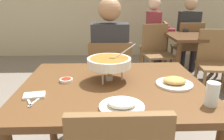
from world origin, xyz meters
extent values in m
cube|color=brown|center=(0.00, 0.00, 0.74)|extent=(1.21, 0.99, 0.04)
cylinder|color=brown|center=(-0.55, 0.44, 0.36)|extent=(0.07, 0.07, 0.72)
cylinder|color=brown|center=(0.55, 0.44, 0.36)|extent=(0.07, 0.07, 0.72)
cube|color=brown|center=(0.00, 0.88, 0.43)|extent=(0.44, 0.44, 0.03)
cube|color=brown|center=(0.00, 0.68, 0.68)|extent=(0.42, 0.04, 0.45)
cylinder|color=brown|center=(0.19, 1.07, 0.21)|extent=(0.04, 0.04, 0.42)
cylinder|color=brown|center=(-0.19, 1.07, 0.21)|extent=(0.04, 0.04, 0.42)
cylinder|color=brown|center=(0.19, 0.69, 0.21)|extent=(0.04, 0.04, 0.42)
cylinder|color=brown|center=(-0.19, 0.69, 0.21)|extent=(0.04, 0.04, 0.42)
cylinder|color=#2D2D38|center=(0.10, 0.90, 0.23)|extent=(0.10, 0.10, 0.45)
cylinder|color=#2D2D38|center=(-0.10, 0.90, 0.23)|extent=(0.10, 0.10, 0.45)
cube|color=#2D2D38|center=(0.00, 0.86, 0.51)|extent=(0.32, 0.32, 0.12)
cube|color=#2D2D33|center=(0.00, 0.78, 0.82)|extent=(0.36, 0.20, 0.50)
sphere|color=#A57756|center=(0.00, 0.78, 1.20)|extent=(0.22, 0.22, 0.22)
cylinder|color=#2D2D33|center=(0.16, 0.98, 0.77)|extent=(0.08, 0.28, 0.08)
cylinder|color=#2D2D33|center=(-0.16, 0.98, 0.77)|extent=(0.08, 0.28, 0.08)
cylinder|color=silver|center=(0.07, 0.08, 0.81)|extent=(0.01, 0.01, 0.10)
cylinder|color=silver|center=(-0.07, 0.15, 0.81)|extent=(0.01, 0.01, 0.10)
cylinder|color=silver|center=(-0.07, 0.00, 0.81)|extent=(0.01, 0.01, 0.10)
torus|color=silver|center=(-0.02, 0.08, 0.86)|extent=(0.21, 0.21, 0.01)
cylinder|color=#B2B2B7|center=(-0.02, 0.08, 0.77)|extent=(0.05, 0.05, 0.04)
cone|color=orange|center=(-0.02, 0.08, 0.81)|extent=(0.02, 0.02, 0.04)
cylinder|color=white|center=(-0.02, 0.08, 0.89)|extent=(0.30, 0.30, 0.06)
cylinder|color=#AD6023|center=(-0.02, 0.08, 0.91)|extent=(0.26, 0.26, 0.01)
ellipsoid|color=#388433|center=(0.00, 0.08, 0.92)|extent=(0.05, 0.03, 0.01)
cylinder|color=silver|center=(0.07, 0.10, 0.95)|extent=(0.18, 0.01, 0.13)
cylinder|color=white|center=(0.03, -0.34, 0.76)|extent=(0.24, 0.24, 0.01)
ellipsoid|color=white|center=(0.03, -0.34, 0.79)|extent=(0.15, 0.13, 0.04)
cylinder|color=white|center=(0.41, -0.03, 0.76)|extent=(0.24, 0.24, 0.01)
ellipsoid|color=tan|center=(0.41, -0.03, 0.79)|extent=(0.15, 0.13, 0.04)
cylinder|color=white|center=(-0.32, 0.06, 0.77)|extent=(0.09, 0.09, 0.02)
cylinder|color=maroon|center=(-0.32, 0.06, 0.78)|extent=(0.07, 0.07, 0.01)
cube|color=white|center=(-0.47, -0.18, 0.76)|extent=(0.13, 0.10, 0.02)
cube|color=silver|center=(-0.49, -0.23, 0.76)|extent=(0.09, 0.16, 0.01)
cube|color=silver|center=(-0.44, -0.23, 0.76)|extent=(0.06, 0.17, 0.01)
cylinder|color=silver|center=(0.52, -0.32, 0.82)|extent=(0.07, 0.07, 0.13)
cylinder|color=#4C331E|center=(0.52, -0.32, 0.80)|extent=(0.06, 0.06, 0.08)
cube|color=#51331C|center=(1.43, 1.95, 0.74)|extent=(1.00, 0.80, 0.04)
cylinder|color=#51331C|center=(0.99, 1.61, 0.36)|extent=(0.07, 0.07, 0.72)
cylinder|color=#51331C|center=(0.99, 2.29, 0.36)|extent=(0.07, 0.07, 0.72)
cylinder|color=#51331C|center=(1.87, 2.29, 0.36)|extent=(0.07, 0.07, 0.72)
cylinder|color=brown|center=(1.89, 2.15, 0.21)|extent=(0.04, 0.04, 0.42)
cube|color=brown|center=(1.43, 2.51, 0.43)|extent=(0.44, 0.44, 0.03)
cube|color=brown|center=(1.43, 2.31, 0.68)|extent=(0.42, 0.04, 0.45)
cylinder|color=brown|center=(1.62, 2.70, 0.21)|extent=(0.04, 0.04, 0.42)
cylinder|color=brown|center=(1.24, 2.71, 0.21)|extent=(0.04, 0.04, 0.42)
cylinder|color=brown|center=(1.62, 2.32, 0.21)|extent=(0.04, 0.04, 0.42)
cylinder|color=brown|center=(1.24, 2.33, 0.21)|extent=(0.04, 0.04, 0.42)
cube|color=brown|center=(0.80, 2.45, 0.43)|extent=(0.50, 0.50, 0.03)
cube|color=brown|center=(1.00, 2.42, 0.68)|extent=(0.10, 0.42, 0.45)
cylinder|color=brown|center=(0.64, 2.67, 0.21)|extent=(0.04, 0.04, 0.42)
cylinder|color=brown|center=(0.58, 2.29, 0.21)|extent=(0.04, 0.04, 0.42)
cylinder|color=brown|center=(1.01, 2.61, 0.21)|extent=(0.04, 0.04, 0.42)
cylinder|color=brown|center=(0.96, 2.24, 0.21)|extent=(0.04, 0.04, 0.42)
cube|color=brown|center=(1.42, 1.36, 0.43)|extent=(0.49, 0.49, 0.03)
cube|color=brown|center=(1.45, 1.56, 0.68)|extent=(0.42, 0.09, 0.45)
cylinder|color=brown|center=(1.21, 1.19, 0.21)|extent=(0.04, 0.04, 0.42)
cylinder|color=brown|center=(1.26, 1.57, 0.21)|extent=(0.04, 0.04, 0.42)
cylinder|color=brown|center=(1.64, 1.52, 0.21)|extent=(0.04, 0.04, 0.42)
cube|color=brown|center=(0.80, 1.98, 0.43)|extent=(0.49, 0.49, 0.03)
cube|color=brown|center=(0.78, 2.18, 0.68)|extent=(0.42, 0.09, 0.45)
cylinder|color=brown|center=(0.64, 1.77, 0.21)|extent=(0.04, 0.04, 0.42)
cylinder|color=brown|center=(1.01, 1.82, 0.21)|extent=(0.04, 0.04, 0.42)
cylinder|color=brown|center=(0.59, 2.15, 0.21)|extent=(0.04, 0.04, 0.42)
cylinder|color=brown|center=(0.96, 2.20, 0.21)|extent=(0.04, 0.04, 0.42)
cylinder|color=#2D2D38|center=(1.37, 2.46, 0.23)|extent=(0.10, 0.10, 0.45)
cylinder|color=#2D2D38|center=(1.57, 2.46, 0.23)|extent=(0.10, 0.10, 0.45)
cube|color=#2D2D38|center=(1.47, 2.50, 0.51)|extent=(0.32, 0.32, 0.12)
cube|color=#2D2D33|center=(1.47, 2.58, 0.82)|extent=(0.36, 0.20, 0.50)
sphere|color=tan|center=(1.47, 2.58, 1.20)|extent=(0.22, 0.22, 0.22)
cylinder|color=#2D2D33|center=(1.31, 2.38, 0.77)|extent=(0.08, 0.28, 0.08)
cylinder|color=#2D2D33|center=(1.63, 2.38, 0.77)|extent=(0.08, 0.28, 0.08)
cylinder|color=#2D2D38|center=(0.93, 2.43, 0.23)|extent=(0.10, 0.10, 0.45)
cylinder|color=#2D2D38|center=(0.93, 2.63, 0.23)|extent=(0.10, 0.10, 0.45)
cube|color=#2D2D38|center=(0.89, 2.53, 0.51)|extent=(0.32, 0.32, 0.12)
cube|color=maroon|center=(0.81, 2.53, 0.82)|extent=(0.20, 0.36, 0.50)
sphere|color=beige|center=(0.81, 2.53, 1.20)|extent=(0.22, 0.22, 0.22)
cylinder|color=maroon|center=(1.01, 2.37, 0.77)|extent=(0.28, 0.08, 0.08)
cylinder|color=maroon|center=(1.01, 2.69, 0.77)|extent=(0.28, 0.08, 0.08)
camera|label=1|loc=(-0.05, -1.36, 1.31)|focal=35.24mm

